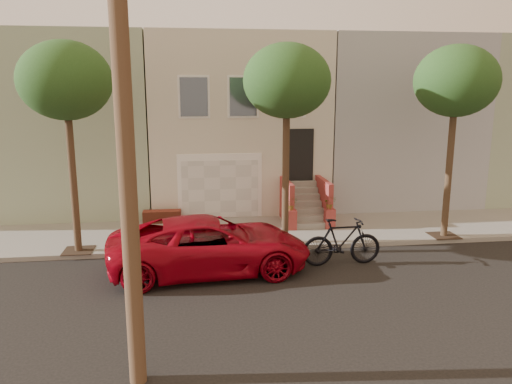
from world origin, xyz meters
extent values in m
plane|color=black|center=(0.00, 0.00, 0.00)|extent=(90.00, 90.00, 0.00)
cube|color=gray|center=(0.00, 5.35, 0.07)|extent=(40.00, 3.70, 0.15)
cube|color=beige|center=(0.00, 11.20, 3.65)|extent=(7.00, 8.00, 7.00)
cube|color=gray|center=(-6.80, 11.20, 3.65)|extent=(6.50, 8.00, 7.00)
cube|color=#95989D|center=(6.80, 11.20, 3.65)|extent=(6.50, 8.00, 7.00)
cube|color=gray|center=(13.30, 11.20, 3.65)|extent=(6.50, 8.00, 7.00)
cube|color=white|center=(-0.90, 7.22, 1.40)|extent=(3.20, 0.12, 2.50)
cube|color=silver|center=(-0.90, 7.16, 1.30)|extent=(2.90, 0.06, 2.20)
cube|color=gray|center=(-0.90, 5.35, 0.16)|extent=(3.20, 3.70, 0.02)
cube|color=brown|center=(-3.10, 6.90, 0.37)|extent=(1.40, 0.45, 0.44)
cube|color=black|center=(2.20, 7.17, 2.55)|extent=(1.00, 0.06, 2.00)
cube|color=#3F4751|center=(-1.80, 7.17, 4.75)|extent=(1.00, 0.06, 1.40)
cube|color=white|center=(-1.80, 7.19, 4.75)|extent=(1.15, 0.05, 1.55)
cube|color=#3F4751|center=(0.00, 7.17, 4.75)|extent=(1.00, 0.06, 1.40)
cube|color=white|center=(0.00, 7.19, 4.75)|extent=(1.15, 0.05, 1.55)
cube|color=#3F4751|center=(1.80, 7.17, 4.75)|extent=(1.00, 0.06, 1.40)
cube|color=white|center=(1.80, 7.19, 4.75)|extent=(1.15, 0.05, 1.55)
cube|color=gray|center=(2.20, 5.38, 0.25)|extent=(1.20, 0.28, 0.20)
cube|color=gray|center=(2.20, 5.66, 0.45)|extent=(1.20, 0.28, 0.20)
cube|color=gray|center=(2.20, 5.94, 0.65)|extent=(1.20, 0.28, 0.20)
cube|color=gray|center=(2.20, 6.22, 0.85)|extent=(1.20, 0.28, 0.20)
cube|color=gray|center=(2.20, 6.50, 1.05)|extent=(1.20, 0.28, 0.20)
cube|color=gray|center=(2.20, 6.78, 1.25)|extent=(1.20, 0.28, 0.20)
cube|color=gray|center=(2.20, 7.06, 1.45)|extent=(1.20, 0.28, 0.20)
cube|color=#993532|center=(1.50, 6.22, 0.95)|extent=(0.18, 1.96, 1.60)
cube|color=#993532|center=(2.90, 6.22, 0.95)|extent=(0.18, 1.96, 1.60)
cube|color=#993532|center=(1.50, 5.34, 0.50)|extent=(0.35, 0.35, 0.70)
imported|color=#1A3F16|center=(1.50, 5.34, 1.07)|extent=(0.40, 0.35, 0.45)
cube|color=#993532|center=(2.90, 5.34, 0.50)|extent=(0.35, 0.35, 0.70)
imported|color=#1A3F16|center=(2.90, 5.34, 1.07)|extent=(0.41, 0.35, 0.45)
cube|color=#2D2116|center=(-5.50, 3.90, 0.15)|extent=(0.90, 0.90, 0.02)
cylinder|color=#392A1A|center=(-5.50, 3.90, 2.25)|extent=(0.22, 0.22, 4.20)
ellipsoid|color=#1A3F16|center=(-5.50, 3.90, 5.30)|extent=(2.70, 2.57, 2.29)
cube|color=#2D2116|center=(1.00, 3.90, 0.15)|extent=(0.90, 0.90, 0.02)
cylinder|color=#392A1A|center=(1.00, 3.90, 2.25)|extent=(0.22, 0.22, 4.20)
ellipsoid|color=#1A3F16|center=(1.00, 3.90, 5.30)|extent=(2.70, 2.57, 2.29)
cube|color=#2D2116|center=(6.50, 3.90, 0.15)|extent=(0.90, 0.90, 0.02)
cylinder|color=#392A1A|center=(6.50, 3.90, 2.25)|extent=(0.22, 0.22, 4.20)
ellipsoid|color=#1A3F16|center=(6.50, 3.90, 5.30)|extent=(2.70, 2.57, 2.29)
cylinder|color=#4B3622|center=(-3.00, -3.20, 5.00)|extent=(0.30, 0.30, 10.00)
imported|color=#990515|center=(-1.50, 2.00, 0.78)|extent=(5.81, 3.03, 1.56)
imported|color=black|center=(2.33, 2.02, 0.70)|extent=(2.36, 0.73, 1.41)
camera|label=1|loc=(-1.96, -11.36, 5.16)|focal=34.88mm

